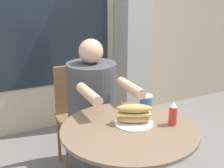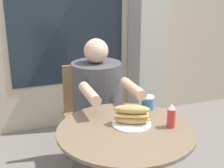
# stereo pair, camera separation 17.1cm
# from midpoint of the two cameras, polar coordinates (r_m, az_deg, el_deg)

# --- Properties ---
(lattice_pillar) EXTENTS (0.31, 0.31, 2.40)m
(lattice_pillar) POSITION_cam_midpoint_polar(r_m,az_deg,el_deg) (3.43, 8.07, 12.40)
(lattice_pillar) COLOR #B2ADA3
(lattice_pillar) RESTS_ON ground_plane
(cafe_table) EXTENTS (0.79, 0.79, 0.74)m
(cafe_table) POSITION_cam_midpoint_polar(r_m,az_deg,el_deg) (1.89, 5.16, -13.49)
(cafe_table) COLOR brown
(cafe_table) RESTS_ON ground_plane
(diner_chair) EXTENTS (0.39, 0.39, 0.87)m
(diner_chair) POSITION_cam_midpoint_polar(r_m,az_deg,el_deg) (2.69, -2.98, -4.00)
(diner_chair) COLOR brown
(diner_chair) RESTS_ON ground_plane
(seated_diner) EXTENTS (0.38, 0.67, 1.15)m
(seated_diner) POSITION_cam_midpoint_polar(r_m,az_deg,el_deg) (2.40, -0.39, -7.53)
(seated_diner) COLOR #424247
(seated_diner) RESTS_ON ground_plane
(sandwich_on_plate) EXTENTS (0.23, 0.23, 0.12)m
(sandwich_on_plate) POSITION_cam_midpoint_polar(r_m,az_deg,el_deg) (1.82, 6.33, -5.93)
(sandwich_on_plate) COLOR white
(sandwich_on_plate) RESTS_ON cafe_table
(drink_cup) EXTENTS (0.08, 0.08, 0.09)m
(drink_cup) POSITION_cam_midpoint_polar(r_m,az_deg,el_deg) (2.06, 8.92, -3.41)
(drink_cup) COLOR #336BB7
(drink_cup) RESTS_ON cafe_table
(condiment_bottle) EXTENTS (0.05, 0.05, 0.14)m
(condiment_bottle) POSITION_cam_midpoint_polar(r_m,az_deg,el_deg) (1.82, 13.45, -5.75)
(condiment_bottle) COLOR red
(condiment_bottle) RESTS_ON cafe_table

